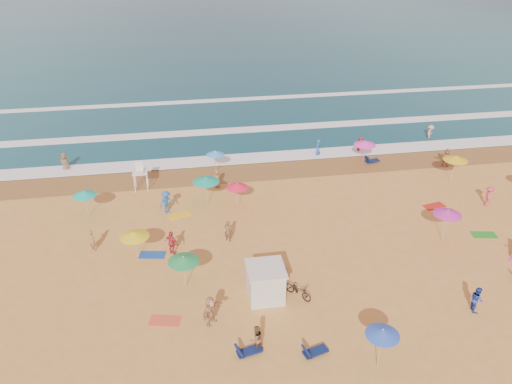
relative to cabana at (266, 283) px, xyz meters
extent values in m
plane|color=gold|center=(3.69, 4.03, -1.00)|extent=(220.00, 220.00, 0.00)
cube|color=#0C4756|center=(3.69, 88.03, -1.00)|extent=(220.00, 140.00, 0.18)
plane|color=olive|center=(3.69, 16.53, -0.99)|extent=(220.00, 220.00, 0.00)
cube|color=white|center=(3.69, 19.03, -0.90)|extent=(200.00, 2.20, 0.05)
cube|color=white|center=(3.69, 26.03, -0.90)|extent=(200.00, 1.60, 0.05)
cube|color=white|center=(3.69, 36.03, -0.90)|extent=(200.00, 1.20, 0.05)
cube|color=silver|center=(0.00, 0.00, 0.00)|extent=(2.00, 2.00, 2.00)
cube|color=silver|center=(0.00, 0.00, 1.06)|extent=(2.20, 2.20, 0.12)
imported|color=black|center=(1.90, -0.30, -0.51)|extent=(1.67, 1.85, 0.98)
cone|color=#14A885|center=(-2.58, 11.37, 1.16)|extent=(2.06, 2.06, 0.35)
cone|color=blue|center=(4.57, -6.08, 1.36)|extent=(1.66, 1.66, 0.35)
cone|color=#FF1A41|center=(-0.28, 10.57, 0.89)|extent=(1.67, 1.67, 0.35)
cone|color=#219146|center=(-4.61, 1.67, 1.07)|extent=(1.89, 1.89, 0.35)
cone|color=yellow|center=(17.93, 11.58, 1.33)|extent=(1.98, 1.98, 0.35)
cone|color=yellow|center=(-7.62, 4.99, 0.93)|extent=(1.89, 1.89, 0.35)
cone|color=#FF38CB|center=(11.98, 16.53, 0.99)|extent=(1.95, 1.95, 0.35)
cone|color=#389BFF|center=(-1.42, 16.53, 1.01)|extent=(1.56, 1.56, 0.35)
cone|color=#C72CA1|center=(13.08, 3.72, 1.33)|extent=(1.88, 1.88, 0.35)
cone|color=#16B99C|center=(-11.48, 10.95, 1.00)|extent=(1.72, 1.72, 0.35)
cube|color=#101D51|center=(-1.59, -4.19, -0.83)|extent=(1.39, 0.85, 0.34)
cube|color=#101952|center=(1.04, 2.30, -0.83)|extent=(1.35, 0.70, 0.34)
cube|color=#0F1D4C|center=(1.75, -4.76, -0.83)|extent=(1.40, 0.90, 0.34)
cube|color=#0F1D4D|center=(12.88, 16.53, -0.83)|extent=(1.40, 0.87, 0.34)
cube|color=#1A4BA2|center=(-6.68, 5.27, -0.98)|extent=(1.83, 1.16, 0.03)
cube|color=yellow|center=(-4.77, 10.04, -0.98)|extent=(1.89, 1.40, 0.03)
cube|color=#E54E35|center=(-5.88, -1.11, -0.98)|extent=(1.85, 1.22, 0.03)
cube|color=red|center=(14.79, 8.24, -0.98)|extent=(1.84, 1.20, 0.03)
cube|color=#249324|center=(16.38, 3.94, -0.98)|extent=(1.83, 1.16, 0.03)
imported|color=#986A46|center=(-10.60, 6.53, -0.23)|extent=(0.65, 0.66, 1.53)
imported|color=#9E6249|center=(-1.55, 14.11, -0.21)|extent=(0.77, 0.91, 1.58)
imported|color=#245CA9|center=(-5.66, 10.58, -0.08)|extent=(1.37, 1.25, 1.85)
imported|color=#A8734D|center=(19.06, 14.78, -0.17)|extent=(1.54, 1.30, 1.67)
imported|color=brown|center=(-14.48, 19.39, -0.30)|extent=(1.09, 1.08, 1.90)
imported|color=#DF3758|center=(18.83, 7.68, -0.18)|extent=(0.96, 1.21, 1.65)
imported|color=tan|center=(-3.33, -1.68, -0.10)|extent=(1.50, 1.60, 1.80)
imported|color=brown|center=(-1.19, -3.95, -0.24)|extent=(0.92, 0.84, 1.53)
imported|color=#DFA675|center=(20.52, 20.79, -0.37)|extent=(1.21, 1.30, 1.76)
imported|color=#233DA5|center=(11.57, -3.00, -0.21)|extent=(0.73, 0.87, 1.59)
imported|color=#E33842|center=(12.60, 19.11, -0.37)|extent=(0.91, 1.03, 1.77)
imported|color=blue|center=(8.31, 18.74, -0.32)|extent=(0.77, 0.81, 1.87)
imported|color=#BD2F39|center=(-5.34, 5.22, -0.13)|extent=(1.04, 1.00, 1.74)
imported|color=brown|center=(-1.52, 6.15, -0.20)|extent=(0.69, 0.66, 1.59)
camera|label=1|loc=(-4.20, -22.40, 18.68)|focal=35.00mm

